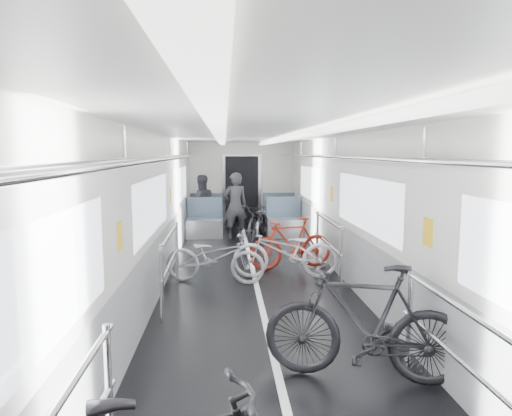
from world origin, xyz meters
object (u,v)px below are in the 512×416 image
at_px(bike_right_far, 291,243).
at_px(person_standing, 235,206).
at_px(bike_right_mid, 285,251).
at_px(person_seated, 201,204).
at_px(bike_aisle, 257,221).
at_px(bike_left_far, 215,257).
at_px(bike_right_near, 364,322).

height_order(bike_right_far, person_standing, person_standing).
height_order(bike_right_mid, person_seated, person_seated).
xyz_separation_m(bike_right_mid, bike_aisle, (-0.22, 3.56, -0.02)).
xyz_separation_m(person_standing, person_seated, (-0.87, 0.87, -0.05)).
xyz_separation_m(bike_left_far, bike_aisle, (0.96, 3.75, 0.01)).
relative_size(bike_right_far, person_seated, 1.03).
relative_size(bike_right_far, person_standing, 0.97).
height_order(bike_left_far, bike_right_near, bike_right_near).
relative_size(person_standing, person_seated, 1.06).
bearing_deg(bike_right_near, bike_right_far, -163.05).
xyz_separation_m(bike_right_mid, person_seated, (-1.63, 4.43, 0.30)).
distance_m(bike_right_mid, bike_right_far, 0.63).
relative_size(bike_aisle, person_standing, 1.02).
relative_size(bike_right_near, bike_right_mid, 1.05).
bearing_deg(bike_aisle, bike_right_mid, -69.16).
distance_m(bike_right_near, bike_aisle, 7.08).
bearing_deg(person_seated, bike_right_far, 99.36).
height_order(bike_right_far, person_seated, person_seated).
relative_size(bike_left_far, bike_right_mid, 0.93).
bearing_deg(bike_right_far, bike_aisle, 174.47).
xyz_separation_m(bike_right_near, bike_aisle, (-0.48, 7.06, -0.12)).
height_order(bike_right_mid, person_standing, person_standing).
distance_m(bike_right_mid, person_seated, 4.73).
relative_size(bike_right_mid, person_standing, 1.08).
bearing_deg(person_seated, person_standing, 118.85).
distance_m(bike_left_far, person_standing, 3.79).
bearing_deg(bike_right_far, person_seated, -167.98).
xyz_separation_m(bike_right_mid, bike_right_far, (0.19, 0.60, 0.01)).
xyz_separation_m(bike_right_far, bike_aisle, (-0.41, 2.96, -0.04)).
distance_m(person_standing, person_seated, 1.23).
bearing_deg(bike_right_mid, person_seated, -155.35).
bearing_deg(bike_right_near, bike_aisle, -160.20).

